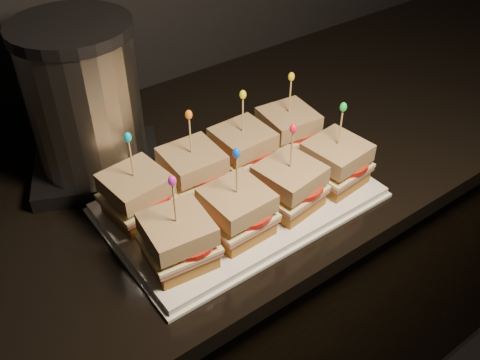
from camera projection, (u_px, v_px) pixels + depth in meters
cabinet at (259, 281)px, 1.41m from camera, size 2.27×0.65×0.84m
granite_slab at (263, 144)px, 1.13m from camera, size 2.31×0.69×0.04m
platter at (240, 200)px, 0.95m from camera, size 0.46×0.28×0.02m
platter_rim at (240, 203)px, 0.95m from camera, size 0.47×0.29×0.01m
sandwich_0_bread_bot at (139, 208)px, 0.90m from camera, size 0.10×0.10×0.03m
sandwich_0_ham at (138, 200)px, 0.89m from camera, size 0.11×0.11×0.01m
sandwich_0_cheese at (137, 197)px, 0.89m from camera, size 0.11×0.11×0.01m
sandwich_0_tomato at (145, 192)px, 0.88m from camera, size 0.09×0.09×0.01m
sandwich_0_bread_top at (135, 184)px, 0.87m from camera, size 0.10×0.10×0.03m
sandwich_0_pick at (132, 161)px, 0.84m from camera, size 0.00×0.00×0.09m
sandwich_0_frill at (128, 137)px, 0.81m from camera, size 0.01×0.01×0.02m
sandwich_1_bread_bot at (194, 183)px, 0.95m from camera, size 0.10×0.10×0.03m
sandwich_1_ham at (193, 176)px, 0.94m from camera, size 0.11×0.10×0.01m
sandwich_1_cheese at (193, 173)px, 0.94m from camera, size 0.11×0.10×0.01m
sandwich_1_tomato at (200, 169)px, 0.93m from camera, size 0.09×0.09×0.01m
sandwich_1_bread_top at (192, 160)px, 0.92m from camera, size 0.10×0.10×0.03m
sandwich_1_pick at (190, 138)px, 0.89m from camera, size 0.00×0.00×0.09m
sandwich_1_frill at (189, 115)px, 0.86m from camera, size 0.01×0.01×0.02m
sandwich_2_bread_bot at (243, 162)px, 1.00m from camera, size 0.09×0.09×0.03m
sandwich_2_ham at (243, 154)px, 0.99m from camera, size 0.10×0.10×0.01m
sandwich_2_cheese at (243, 151)px, 0.99m from camera, size 0.10×0.10×0.01m
sandwich_2_tomato at (250, 147)px, 0.98m from camera, size 0.09×0.09×0.01m
sandwich_2_bread_top at (243, 139)px, 0.97m from camera, size 0.10×0.10×0.03m
sandwich_2_pick at (243, 117)px, 0.94m from camera, size 0.00×0.00×0.09m
sandwich_2_frill at (243, 95)px, 0.91m from camera, size 0.01×0.01×0.02m
sandwich_3_bread_bot at (287, 142)px, 1.05m from camera, size 0.10×0.10×0.03m
sandwich_3_ham at (287, 135)px, 1.04m from camera, size 0.11×0.11×0.01m
sandwich_3_cheese at (288, 132)px, 1.04m from camera, size 0.11×0.11×0.01m
sandwich_3_tomato at (295, 128)px, 1.03m from camera, size 0.09×0.09×0.01m
sandwich_3_bread_top at (289, 120)px, 1.02m from camera, size 0.10×0.10×0.03m
sandwich_3_pick at (290, 98)px, 0.99m from camera, size 0.00×0.00×0.09m
sandwich_3_frill at (291, 77)px, 0.96m from camera, size 0.01×0.01×0.02m
sandwich_4_bread_bot at (180, 253)px, 0.82m from camera, size 0.10×0.10×0.03m
sandwich_4_ham at (179, 246)px, 0.81m from camera, size 0.11×0.11×0.01m
sandwich_4_cheese at (178, 242)px, 0.80m from camera, size 0.11×0.11×0.01m
sandwich_4_tomato at (187, 238)px, 0.80m from camera, size 0.09×0.09×0.01m
sandwich_4_bread_top at (177, 229)px, 0.79m from camera, size 0.10×0.10×0.03m
sandwich_4_pick at (175, 206)px, 0.76m from camera, size 0.00×0.00×0.09m
sandwich_4_frill at (172, 181)px, 0.73m from camera, size 0.01×0.01×0.02m
sandwich_5_bread_bot at (237, 224)px, 0.87m from camera, size 0.10×0.10×0.03m
sandwich_5_ham at (237, 217)px, 0.86m from camera, size 0.10×0.10×0.01m
sandwich_5_cheese at (237, 213)px, 0.85m from camera, size 0.11×0.10×0.01m
sandwich_5_tomato at (245, 209)px, 0.85m from camera, size 0.09×0.09×0.01m
sandwich_5_bread_top at (237, 200)px, 0.84m from camera, size 0.10×0.10×0.03m
sandwich_5_pick at (237, 177)px, 0.81m from camera, size 0.00×0.00×0.09m
sandwich_5_frill at (237, 153)px, 0.78m from camera, size 0.01×0.01×0.02m
sandwich_6_bread_bot at (288, 198)px, 0.92m from camera, size 0.10×0.10×0.03m
sandwich_6_ham at (289, 191)px, 0.91m from camera, size 0.11×0.11×0.01m
sandwich_6_cheese at (289, 188)px, 0.90m from camera, size 0.12×0.11×0.01m
sandwich_6_tomato at (297, 183)px, 0.90m from camera, size 0.09×0.09×0.01m
sandwich_6_bread_top at (290, 175)px, 0.89m from camera, size 0.11×0.11×0.03m
sandwich_6_pick at (291, 152)px, 0.86m from camera, size 0.00×0.00×0.09m
sandwich_6_frill at (293, 129)px, 0.83m from camera, size 0.01×0.01×0.02m
sandwich_7_bread_bot at (334, 175)px, 0.97m from camera, size 0.10×0.10×0.03m
sandwich_7_ham at (335, 168)px, 0.96m from camera, size 0.11×0.11×0.01m
sandwich_7_cheese at (335, 165)px, 0.95m from camera, size 0.11×0.11×0.01m
sandwich_7_tomato at (343, 161)px, 0.95m from camera, size 0.09×0.09×0.01m
sandwich_7_bread_top at (337, 152)px, 0.94m from camera, size 0.10×0.10×0.03m
sandwich_7_pick at (340, 130)px, 0.91m from camera, size 0.00×0.00×0.09m
sandwich_7_frill at (343, 107)px, 0.88m from camera, size 0.01×0.01×0.02m
appliance_base at (98, 166)px, 1.02m from camera, size 0.29×0.27×0.03m
appliance_body at (85, 102)px, 0.93m from camera, size 0.19×0.19×0.25m
appliance_lid at (69, 28)px, 0.85m from camera, size 0.20×0.20×0.02m
appliance at (85, 105)px, 0.93m from camera, size 0.23×0.19×0.30m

